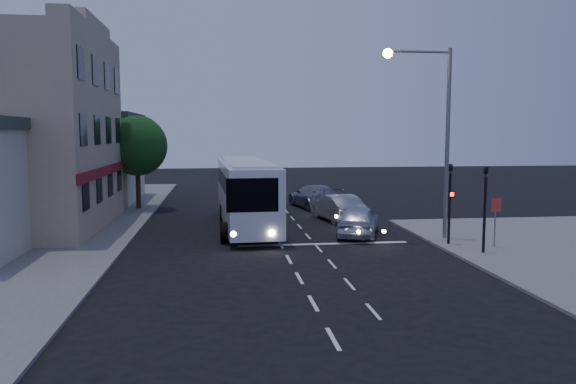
{
  "coord_description": "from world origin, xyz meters",
  "views": [
    {
      "loc": [
        -2.8,
        -23.41,
        5.16
      ],
      "look_at": [
        0.65,
        4.52,
        2.2
      ],
      "focal_mm": 35.0,
      "sensor_mm": 36.0,
      "label": 1
    }
  ],
  "objects": [
    {
      "name": "ground",
      "position": [
        0.0,
        0.0,
        0.0
      ],
      "size": [
        120.0,
        120.0,
        0.0
      ],
      "primitive_type": "plane",
      "color": "black"
    },
    {
      "name": "sidewalk_far",
      "position": [
        -13.0,
        8.0,
        0.06
      ],
      "size": [
        12.0,
        50.0,
        0.12
      ],
      "primitive_type": "cube",
      "color": "slate",
      "rests_on": "ground"
    },
    {
      "name": "road_markings",
      "position": [
        1.29,
        3.31,
        0.0
      ],
      "size": [
        8.0,
        30.55,
        0.01
      ],
      "color": "silver",
      "rests_on": "ground"
    },
    {
      "name": "tour_bus",
      "position": [
        -1.36,
        7.01,
        1.99
      ],
      "size": [
        2.99,
        12.11,
        3.69
      ],
      "rotation": [
        0.0,
        0.0,
        0.04
      ],
      "color": "white",
      "rests_on": "ground"
    },
    {
      "name": "car_suv",
      "position": [
        4.13,
        3.8,
        0.78
      ],
      "size": [
        3.3,
        4.95,
        1.57
      ],
      "primitive_type": "imported",
      "rotation": [
        0.0,
        0.0,
        2.79
      ],
      "color": "#B2B9CA",
      "rests_on": "ground"
    },
    {
      "name": "car_sedan_a",
      "position": [
        4.09,
        8.7,
        0.79
      ],
      "size": [
        2.51,
        5.05,
        1.59
      ],
      "primitive_type": "imported",
      "rotation": [
        0.0,
        0.0,
        3.32
      ],
      "color": "#B2B2B2",
      "rests_on": "ground"
    },
    {
      "name": "car_sedan_b",
      "position": [
        3.7,
        14.54,
        0.81
      ],
      "size": [
        3.31,
        5.93,
        1.63
      ],
      "primitive_type": "imported",
      "rotation": [
        0.0,
        0.0,
        3.33
      ],
      "color": "gray",
      "rests_on": "ground"
    },
    {
      "name": "traffic_signal_main",
      "position": [
        7.6,
        0.78,
        2.42
      ],
      "size": [
        0.25,
        0.35,
        4.1
      ],
      "color": "black",
      "rests_on": "sidewalk_near"
    },
    {
      "name": "traffic_signal_side",
      "position": [
        8.3,
        -1.2,
        2.42
      ],
      "size": [
        0.18,
        0.15,
        4.1
      ],
      "color": "black",
      "rests_on": "sidewalk_near"
    },
    {
      "name": "regulatory_sign",
      "position": [
        9.3,
        -0.24,
        1.6
      ],
      "size": [
        0.45,
        0.12,
        2.2
      ],
      "color": "slate",
      "rests_on": "sidewalk_near"
    },
    {
      "name": "streetlight",
      "position": [
        7.34,
        2.2,
        5.73
      ],
      "size": [
        3.32,
        0.44,
        9.0
      ],
      "color": "slate",
      "rests_on": "sidewalk_near"
    },
    {
      "name": "main_building",
      "position": [
        -13.96,
        8.0,
        5.16
      ],
      "size": [
        10.12,
        12.0,
        11.0
      ],
      "color": "tan",
      "rests_on": "sidewalk_far"
    },
    {
      "name": "low_building_north",
      "position": [
        -13.5,
        20.0,
        3.39
      ],
      "size": [
        9.4,
        9.4,
        6.5
      ],
      "color": "beige",
      "rests_on": "sidewalk_far"
    },
    {
      "name": "street_tree",
      "position": [
        -8.21,
        15.02,
        4.5
      ],
      "size": [
        4.0,
        4.0,
        6.2
      ],
      "color": "black",
      "rests_on": "sidewalk_far"
    }
  ]
}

